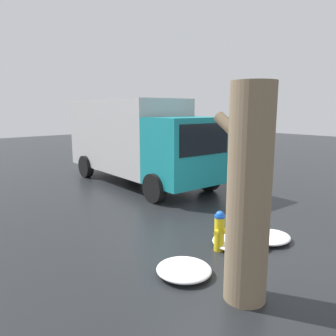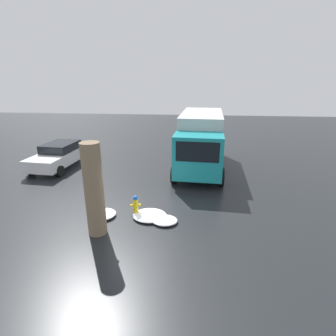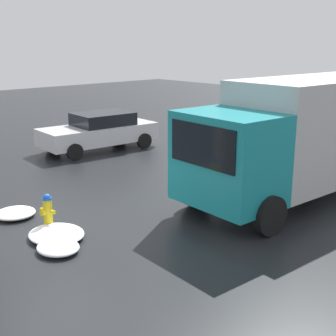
{
  "view_description": "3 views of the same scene",
  "coord_description": "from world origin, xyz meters",
  "px_view_note": "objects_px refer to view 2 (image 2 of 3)",
  "views": [
    {
      "loc": [
        -3.93,
        4.94,
        2.84
      ],
      "look_at": [
        3.18,
        -1.49,
        1.08
      ],
      "focal_mm": 35.0,
      "sensor_mm": 36.0,
      "label": 1
    },
    {
      "loc": [
        -8.93,
        -2.16,
        5.07
      ],
      "look_at": [
        3.16,
        -0.95,
        0.91
      ],
      "focal_mm": 28.0,
      "sensor_mm": 36.0,
      "label": 2
    },
    {
      "loc": [
        -4.71,
        -9.05,
        4.13
      ],
      "look_at": [
        2.67,
        -1.09,
        1.15
      ],
      "focal_mm": 50.0,
      "sensor_mm": 36.0,
      "label": 3
    }
  ],
  "objects_px": {
    "delivery_truck": "(201,139)",
    "parked_car": "(60,155)",
    "fire_hydrant": "(136,205)",
    "tree_trunk": "(94,190)"
  },
  "relations": [
    {
      "from": "fire_hydrant",
      "to": "delivery_truck",
      "type": "height_order",
      "value": "delivery_truck"
    },
    {
      "from": "parked_car",
      "to": "delivery_truck",
      "type": "bearing_deg",
      "value": -170.77
    },
    {
      "from": "delivery_truck",
      "to": "parked_car",
      "type": "relative_size",
      "value": 1.58
    },
    {
      "from": "tree_trunk",
      "to": "fire_hydrant",
      "type": "bearing_deg",
      "value": -38.07
    },
    {
      "from": "delivery_truck",
      "to": "parked_car",
      "type": "distance_m",
      "value": 8.46
    },
    {
      "from": "delivery_truck",
      "to": "fire_hydrant",
      "type": "bearing_deg",
      "value": 70.97
    },
    {
      "from": "fire_hydrant",
      "to": "parked_car",
      "type": "xyz_separation_m",
      "value": [
        5.45,
        5.81,
        0.31
      ]
    },
    {
      "from": "fire_hydrant",
      "to": "parked_car",
      "type": "bearing_deg",
      "value": -151.83
    },
    {
      "from": "fire_hydrant",
      "to": "delivery_truck",
      "type": "xyz_separation_m",
      "value": [
        6.19,
        -2.56,
        1.29
      ]
    },
    {
      "from": "delivery_truck",
      "to": "tree_trunk",
      "type": "bearing_deg",
      "value": 67.84
    }
  ]
}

